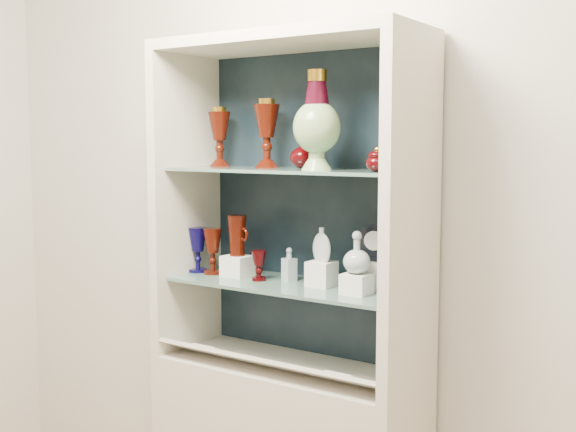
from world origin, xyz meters
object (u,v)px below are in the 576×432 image
Objects in this scene: ruby_goblet_small at (259,266)px; clear_square_bottle at (289,264)px; pedestal_lamp_left at (220,137)px; ruby_decanter_b at (400,142)px; cobalt_goblet at (198,250)px; enamel_urn at (317,120)px; flat_flask at (322,244)px; ruby_goblet_tall at (213,251)px; clear_round_decanter at (357,253)px; ruby_pitcher at (237,235)px; cameo_medallion at (374,242)px; lidded_bowl at (377,159)px; pedestal_lamp_right at (267,133)px; ruby_decanter_a at (303,136)px.

ruby_goblet_small is 0.11m from clear_square_bottle.
clear_square_bottle reaches higher than ruby_goblet_small.
ruby_decanter_b is (0.81, -0.07, -0.02)m from pedestal_lamp_left.
clear_square_bottle is at bearing 6.05° from cobalt_goblet.
flat_flask is (-0.01, 0.05, -0.44)m from enamel_urn.
clear_square_bottle is at bearing 7.62° from ruby_goblet_tall.
ruby_goblet_tall is 1.28× the size of clear_round_decanter.
ruby_pitcher reaches higher than ruby_goblet_tall.
cameo_medallion is (0.55, 0.07, 0.01)m from ruby_pitcher.
ruby_goblet_tall is (-0.79, 0.00, -0.43)m from ruby_decanter_b.
cobalt_goblet is 0.75m from cameo_medallion.
cameo_medallion is at bearing 34.43° from enamel_urn.
cameo_medallion is (-0.13, 0.09, -0.35)m from ruby_decanter_b.
clear_round_decanter is at bearing -109.03° from cameo_medallion.
enamel_urn is at bearing -61.09° from flat_flask.
ruby_decanter_b is 0.97m from cobalt_goblet.
lidded_bowl is 0.66× the size of flat_flask.
enamel_urn is 2.55× the size of cameo_medallion.
cobalt_goblet is at bearing -133.99° from pedestal_lamp_left.
cameo_medallion is at bearing 21.28° from ruby_pitcher.
ruby_pitcher is (-0.63, 0.08, -0.30)m from lidded_bowl.
flat_flask is 0.18m from clear_round_decanter.
ruby_goblet_small is 0.80× the size of clear_round_decanter.
cameo_medallion is (0.43, 0.10, 0.11)m from ruby_goblet_small.
ruby_goblet_tall reaches higher than ruby_goblet_small.
pedestal_lamp_right is 0.75× the size of enamel_urn.
ruby_decanter_a is 0.48m from clear_round_decanter.
pedestal_lamp_left is at bearing 46.01° from cobalt_goblet.
ruby_decanter_b is at bearing -47.07° from cameo_medallion.
ruby_pitcher is 0.54m from clear_round_decanter.
cobalt_goblet is 1.41× the size of flat_flask.
clear_round_decanter is at bearing -171.90° from ruby_decanter_b.
ruby_pitcher is 1.24× the size of flat_flask.
cobalt_goblet is 1.27× the size of clear_round_decanter.
cobalt_goblet is 1.59× the size of ruby_goblet_small.
pedestal_lamp_left is at bearing 176.28° from clear_square_bottle.
flat_flask is at bearing -6.08° from pedestal_lamp_right.
clear_square_bottle is at bearing 168.31° from clear_round_decanter.
clear_square_bottle is (0.22, 0.03, -0.10)m from ruby_pitcher.
flat_flask is (0.10, -0.02, -0.38)m from ruby_decanter_a.
ruby_pitcher is at bearing 3.86° from cobalt_goblet.
ruby_goblet_small is at bearing -2.58° from ruby_goblet_tall.
pedestal_lamp_left is 1.66× the size of clear_round_decanter.
lidded_bowl is (0.52, -0.12, -0.09)m from pedestal_lamp_right.
ruby_pitcher is at bearing -172.07° from clear_square_bottle.
ruby_decanter_b is 0.65m from clear_square_bottle.
ruby_goblet_tall is at bearing 174.68° from lidded_bowl.
ruby_goblet_tall is at bearing -172.51° from ruby_decanter_a.
clear_round_decanter is (0.17, -0.05, -0.01)m from flat_flask.
lidded_bowl is 0.84m from ruby_goblet_tall.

